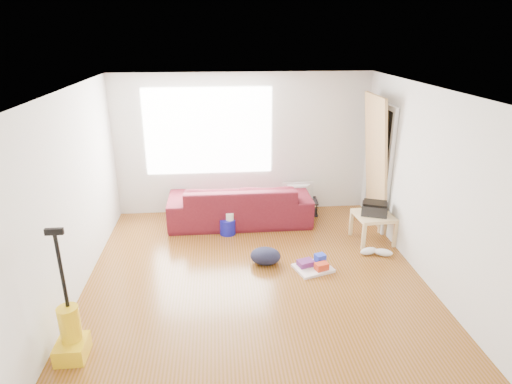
{
  "coord_description": "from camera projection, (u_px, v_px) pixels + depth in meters",
  "views": [
    {
      "loc": [
        -0.46,
        -4.88,
        3.14
      ],
      "look_at": [
        0.06,
        0.6,
        1.06
      ],
      "focal_mm": 30.0,
      "sensor_mm": 36.0,
      "label": 1
    }
  ],
  "objects": [
    {
      "name": "room",
      "position": [
        261.0,
        190.0,
        5.4
      ],
      "size": [
        4.51,
        5.01,
        2.51
      ],
      "color": "#6A400A",
      "rests_on": "ground"
    },
    {
      "name": "sofa",
      "position": [
        240.0,
        222.0,
        7.5
      ],
      "size": [
        2.43,
        0.95,
        0.71
      ],
      "primitive_type": "imported",
      "rotation": [
        0.0,
        0.0,
        3.14
      ],
      "color": "#500E1A",
      "rests_on": "ground"
    },
    {
      "name": "tv_stand",
      "position": [
        298.0,
        206.0,
        7.8
      ],
      "size": [
        0.73,
        0.46,
        0.26
      ],
      "rotation": [
        0.0,
        0.0,
        -0.09
      ],
      "color": "black",
      "rests_on": "ground"
    },
    {
      "name": "tv",
      "position": [
        298.0,
        192.0,
        7.7
      ],
      "size": [
        0.56,
        0.07,
        0.32
      ],
      "primitive_type": "imported",
      "rotation": [
        0.0,
        0.0,
        3.14
      ],
      "color": "black",
      "rests_on": "tv_stand"
    },
    {
      "name": "side_table",
      "position": [
        374.0,
        218.0,
        6.7
      ],
      "size": [
        0.6,
        0.6,
        0.46
      ],
      "rotation": [
        0.0,
        0.0,
        0.08
      ],
      "color": "#D5BB7A",
      "rests_on": "ground"
    },
    {
      "name": "printer",
      "position": [
        375.0,
        208.0,
        6.64
      ],
      "size": [
        0.47,
        0.42,
        0.2
      ],
      "rotation": [
        0.0,
        0.0,
        -0.38
      ],
      "color": "black",
      "rests_on": "side_table"
    },
    {
      "name": "bucket",
      "position": [
        228.0,
        234.0,
        7.06
      ],
      "size": [
        0.29,
        0.29,
        0.26
      ],
      "primitive_type": "cylinder",
      "rotation": [
        0.0,
        0.0,
        0.12
      ],
      "color": "#131499",
      "rests_on": "ground"
    },
    {
      "name": "toilet_paper",
      "position": [
        230.0,
        224.0,
        6.99
      ],
      "size": [
        0.13,
        0.13,
        0.12
      ],
      "primitive_type": "cylinder",
      "color": "white",
      "rests_on": "bucket"
    },
    {
      "name": "cleaning_tray",
      "position": [
        314.0,
        265.0,
        6.0
      ],
      "size": [
        0.59,
        0.53,
        0.18
      ],
      "rotation": [
        0.0,
        0.0,
        0.32
      ],
      "color": "white",
      "rests_on": "ground"
    },
    {
      "name": "backpack",
      "position": [
        265.0,
        263.0,
        6.16
      ],
      "size": [
        0.5,
        0.43,
        0.24
      ],
      "primitive_type": "ellipsoid",
      "rotation": [
        0.0,
        0.0,
        -0.21
      ],
      "color": "black",
      "rests_on": "ground"
    },
    {
      "name": "sneakers",
      "position": [
        376.0,
        252.0,
        6.37
      ],
      "size": [
        0.5,
        0.25,
        0.11
      ],
      "rotation": [
        0.0,
        0.0,
        -0.22
      ],
      "color": "white",
      "rests_on": "ground"
    },
    {
      "name": "vacuum",
      "position": [
        71.0,
        334.0,
        4.33
      ],
      "size": [
        0.3,
        0.34,
        1.42
      ],
      "rotation": [
        0.0,
        0.0,
        0.0
      ],
      "color": "gold",
      "rests_on": "ground"
    },
    {
      "name": "door_panel",
      "position": [
        370.0,
        224.0,
        7.4
      ],
      "size": [
        0.28,
        0.89,
        2.22
      ],
      "primitive_type": "cube",
      "rotation": [
        0.0,
        -0.1,
        0.0
      ],
      "color": "tan",
      "rests_on": "ground"
    }
  ]
}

